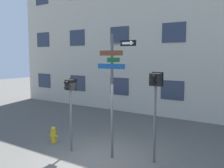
# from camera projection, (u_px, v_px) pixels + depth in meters

# --- Properties ---
(ground_plane) EXTENTS (60.00, 60.00, 0.00)m
(ground_plane) POSITION_uv_depth(u_px,v_px,m) (98.00, 161.00, 8.21)
(ground_plane) COLOR #595651
(building_facade) EXTENTS (24.00, 0.63, 12.54)m
(building_facade) POSITION_uv_depth(u_px,v_px,m) (176.00, 4.00, 13.48)
(building_facade) COLOR beige
(building_facade) RESTS_ON ground_plane
(street_sign_pole) EXTENTS (1.41, 0.74, 4.14)m
(street_sign_pole) POSITION_uv_depth(u_px,v_px,m) (114.00, 85.00, 8.17)
(street_sign_pole) COLOR #4C4C51
(street_sign_pole) RESTS_ON ground_plane
(pedestrian_signal_left) EXTENTS (0.36, 0.40, 2.63)m
(pedestrian_signal_left) POSITION_uv_depth(u_px,v_px,m) (70.00, 95.00, 8.80)
(pedestrian_signal_left) COLOR #4C4C51
(pedestrian_signal_left) RESTS_ON ground_plane
(pedestrian_signal_right) EXTENTS (0.40, 0.40, 2.92)m
(pedestrian_signal_right) POSITION_uv_depth(u_px,v_px,m) (155.00, 92.00, 7.84)
(pedestrian_signal_right) COLOR #4C4C51
(pedestrian_signal_right) RESTS_ON ground_plane
(fire_hydrant) EXTENTS (0.37, 0.21, 0.65)m
(fire_hydrant) POSITION_uv_depth(u_px,v_px,m) (54.00, 135.00, 9.93)
(fire_hydrant) COLOR gold
(fire_hydrant) RESTS_ON ground_plane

